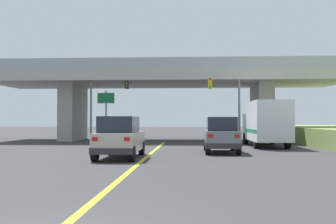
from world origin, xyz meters
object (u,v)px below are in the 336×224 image
suv_lead (120,137)px  suv_crossing (221,135)px  highway_sign (106,105)px  box_truck (266,123)px  traffic_signal_nearside (229,96)px  traffic_signal_farside (103,96)px

suv_lead → suv_crossing: bearing=34.8°
suv_crossing → highway_sign: bearing=130.4°
box_truck → highway_sign: bearing=157.7°
traffic_signal_nearside → traffic_signal_farside: traffic_signal_farside is taller
suv_crossing → box_truck: size_ratio=0.59×
suv_lead → box_truck: box_truck is taller
suv_crossing → suv_lead: bearing=-144.8°
suv_lead → highway_sign: size_ratio=1.09×
highway_sign → suv_crossing: bearing=-50.1°
traffic_signal_nearside → highway_sign: size_ratio=1.41×
traffic_signal_farside → highway_sign: 0.86m
suv_crossing → highway_sign: size_ratio=0.99×
traffic_signal_nearside → traffic_signal_farside: 10.43m
box_truck → traffic_signal_farside: 13.58m
traffic_signal_nearside → highway_sign: 10.34m
suv_crossing → traffic_signal_farside: traffic_signal_farside is taller
suv_lead → box_truck: size_ratio=0.66×
suv_lead → traffic_signal_nearside: size_ratio=0.77×
suv_crossing → traffic_signal_farside: 13.88m
traffic_signal_nearside → traffic_signal_farside: bearing=175.9°
suv_crossing → traffic_signal_nearside: (1.40, 9.42, 2.80)m
suv_lead → highway_sign: highway_sign is taller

